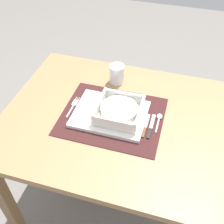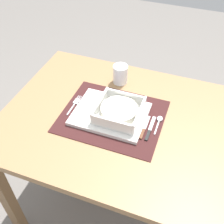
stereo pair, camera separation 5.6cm
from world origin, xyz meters
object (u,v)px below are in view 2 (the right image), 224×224
Objects in this scene: spoon at (159,120)px; butter_knife at (150,130)px; porridge_bowl at (119,112)px; fork at (75,104)px; bread_knife at (144,129)px; dining_table at (116,134)px; drinking_glass at (120,75)px.

butter_knife is at bearing -108.65° from spoon.
porridge_bowl is 0.21m from fork.
butter_knife is 1.03× the size of bread_knife.
drinking_glass reaches higher than dining_table.
butter_knife is at bearing -50.35° from drinking_glass.
bread_knife is at bearing -11.12° from porridge_bowl.
drinking_glass is at bearing 142.61° from spoon.
bread_knife is (-0.02, -0.00, 0.00)m from butter_knife.
butter_knife is at bearing -7.76° from fork.
porridge_bowl is 0.15m from butter_knife.
bread_knife is (-0.05, -0.06, -0.00)m from spoon.
bread_knife reaches higher than fork.
porridge_bowl is 0.25m from drinking_glass.
butter_knife is at bearing -8.58° from porridge_bowl.
dining_table is 9.00× the size of spoon.
butter_knife is at bearing -9.13° from dining_table.
drinking_glass is at bearing 104.97° from dining_table.
fork is 0.26m from drinking_glass.
porridge_bowl is at bearing -72.25° from drinking_glass.
butter_knife is (0.14, -0.02, -0.04)m from porridge_bowl.
fork reaches higher than dining_table.
dining_table is at bearing 165.35° from porridge_bowl.
porridge_bowl is 0.17m from spoon.
dining_table is 0.29m from drinking_glass.
porridge_bowl reaches higher than fork.
drinking_glass reaches higher than fork.
spoon is at bearing -39.69° from drinking_glass.
porridge_bowl is 2.00× the size of drinking_glass.
dining_table is 0.17m from bread_knife.
drinking_glass is at bearing 57.38° from fork.
butter_knife is (0.15, -0.02, 0.11)m from dining_table.
spoon reaches higher than butter_knife.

